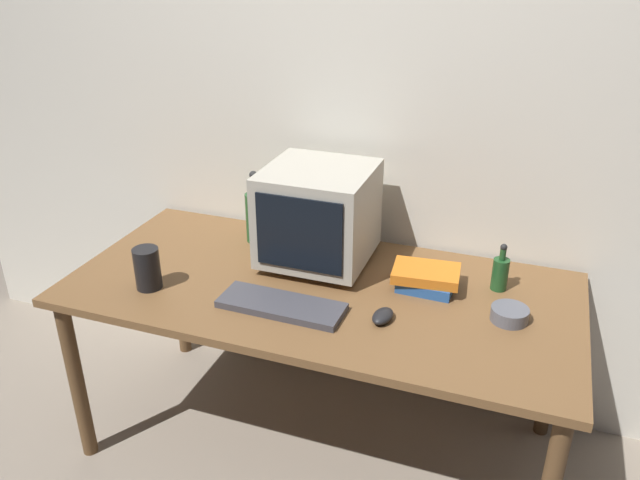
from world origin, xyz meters
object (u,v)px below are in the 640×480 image
Objects in this scene: crt_monitor at (318,215)px; computer_mouse at (383,316)px; bottle_tall at (255,215)px; book_stack at (426,278)px; cd_spindle at (510,314)px; metal_canister at (147,268)px; keyboard at (281,305)px; bottle_short at (500,273)px.

crt_monitor is 0.49m from computer_mouse.
bottle_tall is (-0.30, 0.09, -0.08)m from crt_monitor.
computer_mouse is 0.34× the size of bottle_tall.
cd_spindle is at bearing -21.24° from book_stack.
metal_canister is at bearing -169.83° from cd_spindle.
crt_monitor is at bearing 166.94° from cd_spindle.
computer_mouse is at bearing -159.14° from cd_spindle.
crt_monitor reaches higher than metal_canister.
keyboard is 0.76m from bottle_short.
computer_mouse is 0.27m from book_stack.
crt_monitor is 2.59× the size of metal_canister.
bottle_short is (0.33, 0.33, 0.05)m from computer_mouse.
book_stack is (-0.24, -0.08, -0.03)m from bottle_short.
bottle_tall reaches higher than cd_spindle.
book_stack is (0.09, 0.26, 0.02)m from computer_mouse.
metal_canister is at bearing -112.25° from bottle_tall.
keyboard is at bearing -90.22° from crt_monitor.
computer_mouse is at bearing -108.77° from book_stack.
computer_mouse is at bearing -32.29° from bottle_tall.
cd_spindle is (1.01, -0.25, -0.09)m from bottle_tall.
book_stack is at bearing -11.02° from bottle_tall.
metal_canister is at bearing -175.53° from keyboard.
bottle_tall is 2.47× the size of cd_spindle.
bottle_short is at bearing -3.83° from bottle_tall.
crt_monitor is 3.89× the size of computer_mouse.
metal_canister reaches higher than book_stack.
book_stack is (0.72, -0.14, -0.07)m from bottle_tall.
computer_mouse is 0.57× the size of bottle_short.
computer_mouse is (0.33, -0.31, -0.17)m from crt_monitor.
bottle_short reaches higher than cd_spindle.
bottle_short is (0.66, 0.02, -0.13)m from crt_monitor.
book_stack is (0.42, -0.05, -0.15)m from crt_monitor.
computer_mouse is 0.83m from metal_canister.
metal_canister is at bearing -165.95° from computer_mouse.
crt_monitor reaches higher than bottle_tall.
book_stack is 2.01× the size of cd_spindle.
book_stack is at bearing 158.76° from cd_spindle.
bottle_tall reaches higher than computer_mouse.
metal_canister is (-0.49, -0.38, -0.12)m from crt_monitor.
metal_canister is at bearing -160.59° from bottle_short.
computer_mouse is 0.75m from bottle_tall.
computer_mouse is 0.41× the size of book_stack.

